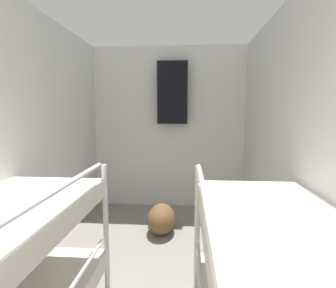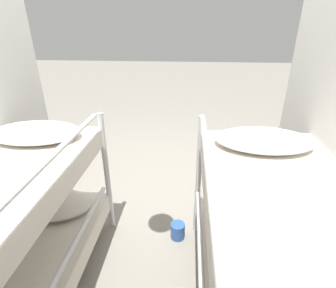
{
  "view_description": "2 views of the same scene",
  "coord_description": "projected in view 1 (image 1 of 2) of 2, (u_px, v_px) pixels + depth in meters",
  "views": [
    {
      "loc": [
        0.29,
        0.33,
        1.48
      ],
      "look_at": [
        0.1,
        2.91,
        1.16
      ],
      "focal_mm": 28.0,
      "sensor_mm": 36.0,
      "label": 1
    },
    {
      "loc": [
        -0.28,
        2.36,
        1.67
      ],
      "look_at": [
        -0.11,
        0.28,
        0.69
      ],
      "focal_mm": 28.0,
      "sensor_mm": 36.0,
      "label": 2
    }
  ],
  "objects": [
    {
      "name": "hanging_coat",
      "position": [
        173.0,
        93.0,
        3.82
      ],
      "size": [
        0.44,
        0.12,
        0.9
      ],
      "color": "black"
    },
    {
      "name": "duffel_bag",
      "position": [
        161.0,
        219.0,
        3.23
      ],
      "size": [
        0.34,
        0.53,
        0.34
      ],
      "color": "brown",
      "rests_on": "ground_plane"
    },
    {
      "name": "wall_right",
      "position": [
        318.0,
        149.0,
        1.78
      ],
      "size": [
        0.06,
        4.45,
        2.45
      ],
      "color": "silver",
      "rests_on": "ground_plane"
    },
    {
      "name": "wall_back",
      "position": [
        169.0,
        128.0,
        4.04
      ],
      "size": [
        2.42,
        0.06,
        2.45
      ],
      "color": "silver",
      "rests_on": "ground_plane"
    }
  ]
}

